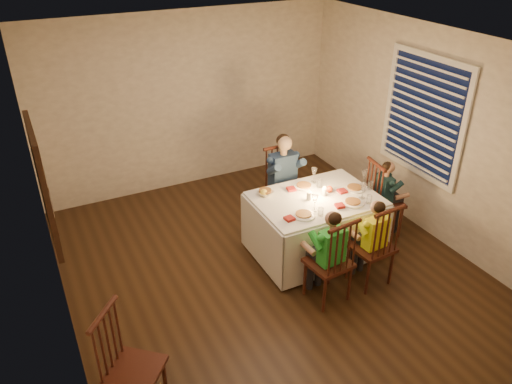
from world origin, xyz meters
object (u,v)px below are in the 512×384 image
serving_bowl (265,193)px  chair_adult (282,220)px  dining_table (315,214)px  child_green (326,297)px  chair_near_right (367,280)px  chair_near_left (326,297)px  child_teal (380,232)px  chair_end (380,232)px  adult (282,220)px  child_yellow (367,280)px

serving_bowl → chair_adult: bearing=41.9°
dining_table → child_green: (-0.33, -0.79, -0.55)m
dining_table → chair_near_right: size_ratio=1.42×
chair_adult → chair_near_right: same height
dining_table → chair_near_left: size_ratio=1.42×
chair_near_left → dining_table: bearing=-119.1°
chair_near_left → child_teal: size_ratio=1.02×
dining_table → serving_bowl: serving_bowl is taller
chair_end → adult: bearing=58.4°
chair_end → serving_bowl: 1.77m
chair_adult → child_green: 1.64m
chair_near_right → child_yellow: 0.00m
child_green → child_yellow: child_green is taller
chair_end → child_teal: (0.00, 0.00, 0.00)m
chair_near_right → serving_bowl: (-0.76, 1.11, 0.79)m
chair_near_right → adult: (-0.23, 1.58, 0.00)m
adult → child_teal: bearing=-39.8°
child_green → serving_bowl: size_ratio=5.75×
child_teal → serving_bowl: size_ratio=5.40×
child_green → child_teal: size_ratio=1.06×
dining_table → serving_bowl: (-0.51, 0.34, 0.24)m
chair_adult → dining_table: bearing=-91.5°
chair_adult → chair_near_left: same height
dining_table → chair_near_left: (-0.33, -0.79, -0.55)m
chair_near_left → chair_near_right: bearing=175.9°
chair_near_right → serving_bowl: 1.56m
adult → serving_bowl: (-0.53, -0.47, 0.79)m
chair_adult → child_teal: bearing=-39.8°
chair_near_left → chair_end: (1.37, 0.76, 0.00)m
child_green → child_teal: child_green is taller
chair_near_right → child_green: child_green is taller
child_green → dining_table: bearing=-119.1°
adult → child_yellow: (0.23, -1.58, 0.00)m
dining_table → chair_near_left: dining_table is taller
serving_bowl → chair_near_left: bearing=-81.4°
chair_near_left → adult: size_ratio=0.84×
adult → serving_bowl: size_ratio=6.57×
adult → serving_bowl: 1.06m
child_green → serving_bowl: bearing=-87.6°
chair_adult → child_teal: 1.32m
dining_table → child_green: 1.02m
chair_adult → chair_near_left: size_ratio=1.00×
dining_table → child_teal: (1.04, -0.03, -0.55)m
chair_end → child_yellow: (-0.78, -0.74, 0.00)m
chair_adult → child_teal: size_ratio=1.02×
chair_near_right → child_teal: (0.78, 0.74, 0.00)m
chair_near_left → adult: bearing=-108.7°
chair_adult → chair_near_left: bearing=-102.4°
dining_table → chair_near_left: bearing=-112.4°
chair_end → child_green: (-1.37, -0.76, 0.00)m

